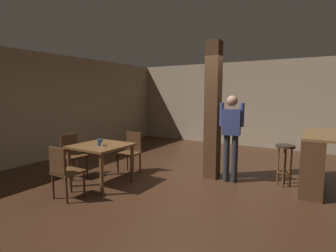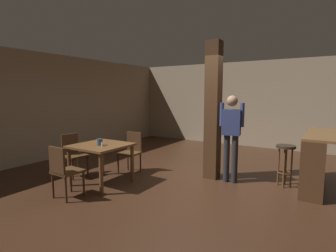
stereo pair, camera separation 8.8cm
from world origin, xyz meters
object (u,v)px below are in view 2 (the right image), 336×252
at_px(chair_north, 131,150).
at_px(bar_counter, 315,160).
at_px(chair_south, 64,169).
at_px(standing_person, 231,132).
at_px(salt_shaker, 102,144).
at_px(chair_west, 73,153).
at_px(napkin_cup, 100,142).
at_px(bar_stool_near, 285,156).
at_px(dining_table, 101,151).

distance_m(chair_north, bar_counter, 3.69).
height_order(chair_north, chair_south, same).
distance_m(chair_south, bar_counter, 4.52).
height_order(chair_south, standing_person, standing_person).
bearing_deg(chair_north, salt_shaker, -81.92).
height_order(chair_west, napkin_cup, napkin_cup).
xyz_separation_m(chair_north, bar_stool_near, (3.05, 0.84, 0.08)).
bearing_deg(chair_north, bar_stool_near, 15.42).
bearing_deg(standing_person, salt_shaker, -141.83).
height_order(dining_table, napkin_cup, napkin_cup).
xyz_separation_m(standing_person, bar_stool_near, (0.95, 0.31, -0.41)).
relative_size(salt_shaker, bar_stool_near, 0.09).
distance_m(dining_table, chair_north, 0.90).
relative_size(chair_north, bar_stool_near, 1.12).
bearing_deg(bar_counter, chair_west, -156.40).
bearing_deg(chair_west, chair_south, -45.12).
xyz_separation_m(napkin_cup, salt_shaker, (0.11, -0.05, -0.03)).
xyz_separation_m(dining_table, chair_north, (0.01, 0.88, -0.15)).
height_order(chair_north, napkin_cup, napkin_cup).
relative_size(napkin_cup, bar_stool_near, 0.16).
bearing_deg(napkin_cup, standing_person, 35.72).
xyz_separation_m(chair_west, salt_shaker, (1.03, -0.16, 0.31)).
bearing_deg(bar_stool_near, chair_south, -139.64).
xyz_separation_m(dining_table, chair_south, (0.01, -0.86, -0.15)).
relative_size(chair_west, salt_shaker, 12.22).
relative_size(chair_west, chair_south, 1.00).
xyz_separation_m(salt_shaker, bar_stool_near, (2.90, 1.85, -0.23)).
bearing_deg(chair_south, standing_person, 47.39).
relative_size(dining_table, bar_counter, 0.57).
distance_m(salt_shaker, bar_counter, 3.98).
relative_size(dining_table, standing_person, 0.57).
bearing_deg(chair_west, dining_table, -2.11).
bearing_deg(bar_counter, bar_stool_near, -153.73).
height_order(chair_north, bar_counter, bar_counter).
bearing_deg(standing_person, chair_west, -155.21).
xyz_separation_m(chair_north, chair_south, (0.00, -1.75, 0.00)).
relative_size(chair_north, bar_counter, 0.52).
height_order(chair_south, bar_counter, bar_counter).
bearing_deg(standing_person, chair_north, -165.90).
bearing_deg(standing_person, bar_counter, 21.05).
distance_m(napkin_cup, bar_counter, 4.05).
height_order(chair_north, bar_stool_near, chair_north).
height_order(dining_table, chair_west, chair_west).
xyz_separation_m(chair_south, salt_shaker, (0.14, 0.74, 0.31)).
distance_m(napkin_cup, bar_stool_near, 3.52).
relative_size(chair_south, standing_person, 0.52).
xyz_separation_m(chair_west, napkin_cup, (0.92, -0.10, 0.34)).
relative_size(napkin_cup, bar_counter, 0.07).
bearing_deg(standing_person, chair_south, -132.61).
bearing_deg(bar_stool_near, bar_counter, 26.27).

